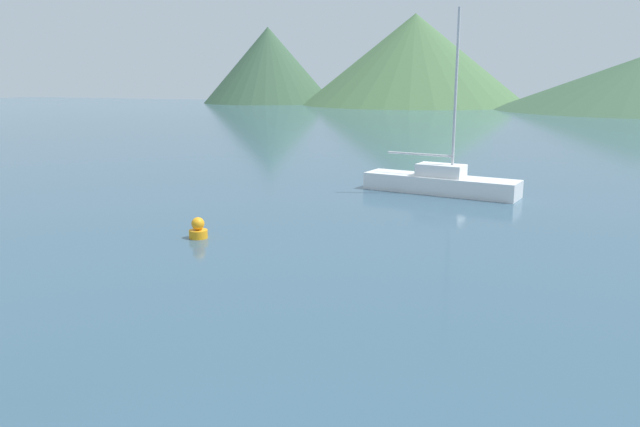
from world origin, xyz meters
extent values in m
cube|color=white|center=(1.03, 24.91, 0.37)|extent=(6.90, 2.62, 0.75)
cube|color=white|center=(1.03, 24.91, 1.01)|extent=(2.17, 1.40, 0.52)
cylinder|color=#BCBCC1|center=(1.53, 24.82, 4.26)|extent=(0.12, 0.12, 7.03)
cylinder|color=#BCBCC1|center=(0.03, 25.07, 1.65)|extent=(3.01, 0.59, 0.10)
cylinder|color=orange|center=(-4.62, 14.32, 0.13)|extent=(0.58, 0.58, 0.26)
sphere|color=orange|center=(-4.62, 14.32, 0.47)|extent=(0.41, 0.41, 0.41)
cone|color=#38563D|center=(-48.87, 110.48, 7.20)|extent=(25.34, 25.34, 14.41)
cone|color=#476B42|center=(-20.37, 112.17, 8.03)|extent=(40.58, 40.58, 16.07)
camera|label=1|loc=(5.90, -2.05, 4.99)|focal=35.00mm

